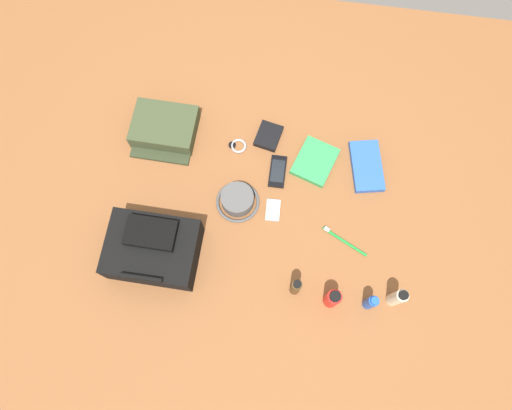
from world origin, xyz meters
TOP-DOWN VIEW (x-y plane):
  - ground_plane at (0.00, 0.00)m, footprint 2.64×2.02m
  - backpack at (0.33, 0.22)m, footprint 0.31×0.24m
  - toiletry_pouch at (0.40, -0.27)m, footprint 0.25×0.23m
  - bucket_hat at (0.07, -0.01)m, footprint 0.17×0.17m
  - lotion_bottle at (-0.53, 0.27)m, footprint 0.04×0.04m
  - deodorant_spray at (-0.44, 0.30)m, footprint 0.04×0.04m
  - sunscreen_spray at (-0.31, 0.30)m, footprint 0.05×0.05m
  - cologne_bottle at (-0.18, 0.28)m, footprint 0.03×0.03m
  - paperback_novel at (-0.40, -0.23)m, footprint 0.15×0.23m
  - travel_guidebook at (-0.20, -0.22)m, footprint 0.19×0.21m
  - cell_phone at (-0.06, -0.16)m, footprint 0.06×0.13m
  - media_player at (-0.06, -0.00)m, footprint 0.06×0.09m
  - wristwatch at (0.11, -0.24)m, footprint 0.07×0.06m
  - toothbrush at (-0.33, 0.08)m, footprint 0.17×0.09m
  - wallet at (-0.01, -0.30)m, footprint 0.11×0.13m

SIDE VIEW (x-z plane):
  - ground_plane at x=0.00m, z-range -0.02..0.00m
  - media_player at x=-0.06m, z-range 0.00..0.01m
  - wristwatch at x=0.11m, z-range 0.00..0.01m
  - toothbrush at x=-0.33m, z-range 0.00..0.02m
  - cell_phone at x=-0.06m, z-range 0.00..0.01m
  - travel_guidebook at x=-0.20m, z-range 0.00..0.02m
  - paperback_novel at x=-0.40m, z-range 0.00..0.02m
  - wallet at x=-0.01m, z-range 0.00..0.02m
  - bucket_hat at x=0.07m, z-range 0.00..0.06m
  - toiletry_pouch at x=0.40m, z-range 0.00..0.07m
  - deodorant_spray at x=-0.44m, z-range 0.00..0.12m
  - sunscreen_spray at x=-0.31m, z-range 0.00..0.12m
  - cologne_bottle at x=-0.18m, z-range 0.00..0.14m
  - backpack at x=0.33m, z-range -0.01..0.15m
  - lotion_bottle at x=-0.53m, z-range 0.00..0.15m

